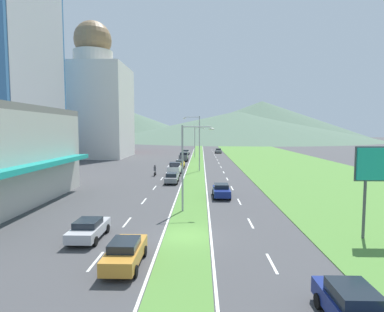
{
  "coord_description": "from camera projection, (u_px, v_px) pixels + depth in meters",
  "views": [
    {
      "loc": [
        1.03,
        -22.14,
        7.66
      ],
      "look_at": [
        -0.85,
        43.02,
        2.23
      ],
      "focal_mm": 29.73,
      "sensor_mm": 36.0,
      "label": 1
    }
  ],
  "objects": [
    {
      "name": "street_lamp_mid",
      "position": [
        198.0,
        140.0,
        58.1
      ],
      "size": [
        3.12,
        0.28,
        10.09
      ],
      "color": "#99999E",
      "rests_on": "ground_plane"
    },
    {
      "name": "lane_dash_left_5",
      "position": [
        155.0,
        188.0,
        41.86
      ],
      "size": [
        0.16,
        2.8,
        0.01
      ],
      "primitive_type": "cube",
      "color": "silver",
      "rests_on": "ground_plane"
    },
    {
      "name": "lane_dash_right_2",
      "position": [
        272.0,
        263.0,
        18.22
      ],
      "size": [
        0.16,
        2.8,
        0.01
      ],
      "primitive_type": "cube",
      "color": "silver",
      "rests_on": "ground_plane"
    },
    {
      "name": "lane_dash_right_5",
      "position": [
        232.0,
        188.0,
        41.56
      ],
      "size": [
        0.16,
        2.8,
        0.01
      ],
      "primitive_type": "cube",
      "color": "silver",
      "rests_on": "ground_plane"
    },
    {
      "name": "car_7",
      "position": [
        172.0,
        178.0,
        45.57
      ],
      "size": [
        1.88,
        4.65,
        1.47
      ],
      "rotation": [
        0.0,
        0.0,
        1.57
      ],
      "color": "slate",
      "rests_on": "ground_plane"
    },
    {
      "name": "street_lamp_near",
      "position": [
        187.0,
        161.0,
        29.36
      ],
      "size": [
        3.05,
        0.48,
        8.07
      ],
      "color": "#99999E",
      "rests_on": "ground_plane"
    },
    {
      "name": "street_lamp_far",
      "position": [
        196.0,
        140.0,
        87.1
      ],
      "size": [
        2.87,
        0.34,
        8.28
      ],
      "color": "#99999E",
      "rests_on": "ground_plane"
    },
    {
      "name": "car_0",
      "position": [
        125.0,
        252.0,
        17.79
      ],
      "size": [
        1.89,
        4.46,
        1.53
      ],
      "rotation": [
        0.0,
        0.0,
        1.57
      ],
      "color": "#C6842D",
      "rests_on": "ground_plane"
    },
    {
      "name": "lane_dash_right_8",
      "position": [
        221.0,
        167.0,
        64.91
      ],
      "size": [
        0.16,
        2.8,
        0.01
      ],
      "primitive_type": "cube",
      "color": "silver",
      "rests_on": "ground_plane"
    },
    {
      "name": "lane_dash_left_10",
      "position": [
        177.0,
        160.0,
        80.77
      ],
      "size": [
        0.16,
        2.8,
        0.01
      ],
      "primitive_type": "cube",
      "color": "silver",
      "rests_on": "ground_plane"
    },
    {
      "name": "lane_dash_left_11",
      "position": [
        179.0,
        157.0,
        88.55
      ],
      "size": [
        0.16,
        2.8,
        0.01
      ],
      "primitive_type": "cube",
      "color": "silver",
      "rests_on": "ground_plane"
    },
    {
      "name": "lane_dash_right_12",
      "position": [
        215.0,
        155.0,
        96.04
      ],
      "size": [
        0.16,
        2.8,
        0.01
      ],
      "primitive_type": "cube",
      "color": "silver",
      "rests_on": "ground_plane"
    },
    {
      "name": "car_3",
      "position": [
        89.0,
        229.0,
        22.21
      ],
      "size": [
        1.97,
        4.36,
        1.41
      ],
      "rotation": [
        0.0,
        0.0,
        1.57
      ],
      "color": "#B2B2B7",
      "rests_on": "ground_plane"
    },
    {
      "name": "lane_dash_left_15",
      "position": [
        185.0,
        150.0,
        119.68
      ],
      "size": [
        0.16,
        2.8,
        0.01
      ],
      "primitive_type": "cube",
      "color": "silver",
      "rests_on": "ground_plane"
    },
    {
      "name": "car_5",
      "position": [
        180.0,
        164.0,
        63.39
      ],
      "size": [
        1.88,
        4.43,
        1.61
      ],
      "rotation": [
        0.0,
        0.0,
        1.57
      ],
      "color": "yellow",
      "rests_on": "ground_plane"
    },
    {
      "name": "lane_dash_left_12",
      "position": [
        181.0,
        155.0,
        96.33
      ],
      "size": [
        0.16,
        2.8,
        0.01
      ],
      "primitive_type": "cube",
      "color": "silver",
      "rests_on": "ground_plane"
    },
    {
      "name": "lane_dash_right_7",
      "position": [
        224.0,
        172.0,
        57.13
      ],
      "size": [
        0.16,
        2.8,
        0.01
      ],
      "primitive_type": "cube",
      "color": "silver",
      "rests_on": "ground_plane"
    },
    {
      "name": "lane_dash_right_10",
      "position": [
        217.0,
        160.0,
        80.48
      ],
      "size": [
        0.16,
        2.8,
        0.01
      ],
      "primitive_type": "cube",
      "color": "silver",
      "rests_on": "ground_plane"
    },
    {
      "name": "hill_far_right",
      "position": [
        262.0,
        120.0,
        261.61
      ],
      "size": [
        168.52,
        168.52,
        30.93
      ],
      "primitive_type": "cone",
      "color": "#516B56",
      "rests_on": "ground_plane"
    },
    {
      "name": "edge_line_median_left",
      "position": [
        190.0,
        159.0,
        82.54
      ],
      "size": [
        0.16,
        240.0,
        0.01
      ],
      "primitive_type": "cube",
      "color": "silver",
      "rests_on": "ground_plane"
    },
    {
      "name": "lane_dash_right_11",
      "position": [
        216.0,
        157.0,
        88.26
      ],
      "size": [
        0.16,
        2.8,
        0.01
      ],
      "primitive_type": "cube",
      "color": "silver",
      "rests_on": "ground_plane"
    },
    {
      "name": "pickup_truck_1",
      "position": [
        184.0,
        157.0,
        77.69
      ],
      "size": [
        2.18,
        5.4,
        2.0
      ],
      "rotation": [
        0.0,
        0.0,
        1.57
      ],
      "color": "#515459",
      "rests_on": "ground_plane"
    },
    {
      "name": "lane_dash_left_9",
      "position": [
        174.0,
        163.0,
        72.99
      ],
      "size": [
        0.16,
        2.8,
        0.01
      ],
      "primitive_type": "cube",
      "color": "silver",
      "rests_on": "ground_plane"
    },
    {
      "name": "car_2",
      "position": [
        218.0,
        151.0,
        103.96
      ],
      "size": [
        2.04,
        4.8,
        1.52
      ],
      "rotation": [
        0.0,
        0.0,
        -1.57
      ],
      "color": "slate",
      "rests_on": "ground_plane"
    },
    {
      "name": "lane_dash_left_6",
      "position": [
        162.0,
        179.0,
        49.64
      ],
      "size": [
        0.16,
        2.8,
        0.01
      ],
      "primitive_type": "cube",
      "color": "silver",
      "rests_on": "ground_plane"
    },
    {
      "name": "lane_dash_left_13",
      "position": [
        182.0,
        153.0,
        104.12
      ],
      "size": [
        0.16,
        2.8,
        0.01
      ],
      "primitive_type": "cube",
      "color": "silver",
      "rests_on": "ground_plane"
    },
    {
      "name": "lane_dash_right_9",
      "position": [
        219.0,
        163.0,
        72.69
      ],
      "size": [
        0.16,
        2.8,
        0.01
      ],
      "primitive_type": "cube",
      "color": "silver",
      "rests_on": "ground_plane"
    },
    {
      "name": "lane_dash_right_14",
      "position": [
        213.0,
        151.0,
        111.61
      ],
      "size": [
        0.16,
        2.8,
        0.01
      ],
      "primitive_type": "cube",
      "color": "silver",
      "rests_on": "ground_plane"
    },
    {
      "name": "ground_plane",
      "position": [
        187.0,
        237.0,
        22.72
      ],
      "size": [
        600.0,
        600.0,
        0.0
      ],
      "primitive_type": "plane",
      "color": "#424244"
    },
    {
      "name": "motorcycle_rider",
      "position": [
        155.0,
        171.0,
        52.68
      ],
      "size": [
        0.36,
        2.0,
        1.8
      ],
      "rotation": [
        0.0,
        0.0,
        1.57
      ],
      "color": "black",
      "rests_on": "ground_plane"
    },
    {
      "name": "hill_far_center",
      "position": [
        237.0,
        126.0,
        241.36
      ],
      "size": [
        199.85,
        199.85,
        21.41
      ],
      "primitive_type": "cone",
      "color": "#516B56",
      "rests_on": "ground_plane"
    },
    {
      "name": "lane_dash_right_13",
      "position": [
        214.0,
        153.0,
        103.82
      ],
      "size": [
        0.16,
        2.8,
        0.01
      ],
      "primitive_type": "cube",
      "color": "silver",
      "rests_on": "ground_plane"
    },
    {
      "name": "lane_dash_right_3",
      "position": [
        251.0,
        223.0,
        26.0
      ],
      "size": [
        0.16,
        2.8,
        0.01
      ],
      "primitive_type": "cube",
      "color": "silver",
      "rests_on": "ground_plane"
    },
    {
      "name": "car_1",
      "position": [
        221.0,
        190.0,
        36.0
      ],
      "size": [
        1.97,
        4.33,
        1.5
      ],
      "rotation": [
        0.0,
        0.0,
        -1.57
      ],
      "color": "navy",
      "rests_on": "ground_plane"
    },
    {
      "name": "lane_dash_left_14",
      "position": [
        184.0,
        151.0,
        111.9
      ],
      "size": [
        0.16,
        2.8,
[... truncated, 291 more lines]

